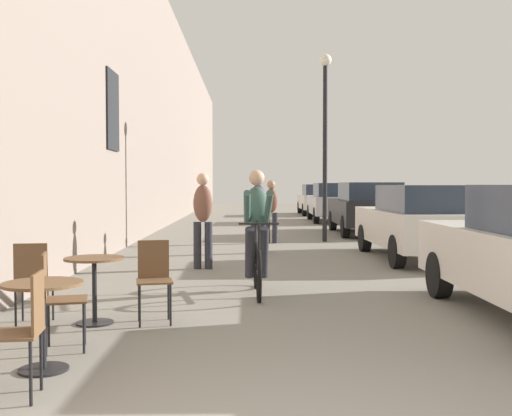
% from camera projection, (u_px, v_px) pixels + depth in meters
% --- Properties ---
extents(building_facade_left, '(0.54, 68.00, 8.27)m').
position_uv_depth(building_facade_left, '(133.00, 89.00, 16.76)').
color(building_facade_left, gray).
rests_on(building_facade_left, ground_plane).
extents(cafe_table_near, '(0.64, 0.64, 0.72)m').
position_uv_depth(cafe_table_near, '(43.00, 307.00, 4.92)').
color(cafe_table_near, black).
rests_on(cafe_table_near, ground_plane).
extents(cafe_chair_near_toward_street, '(0.46, 0.46, 0.89)m').
position_uv_depth(cafe_chair_near_toward_street, '(57.00, 294.00, 5.51)').
color(cafe_chair_near_toward_street, black).
rests_on(cafe_chair_near_toward_street, ground_plane).
extents(cafe_chair_near_toward_wall, '(0.42, 0.42, 0.89)m').
position_uv_depth(cafe_chair_near_toward_wall, '(23.00, 326.00, 4.28)').
color(cafe_chair_near_toward_wall, black).
rests_on(cafe_chair_near_toward_wall, ground_plane).
extents(cafe_table_mid, '(0.64, 0.64, 0.72)m').
position_uv_depth(cafe_table_mid, '(94.00, 276.00, 6.58)').
color(cafe_table_mid, black).
rests_on(cafe_table_mid, ground_plane).
extents(cafe_chair_mid_toward_street, '(0.43, 0.43, 0.89)m').
position_uv_depth(cafe_chair_mid_toward_street, '(33.00, 277.00, 6.50)').
color(cafe_chair_mid_toward_street, black).
rests_on(cafe_chair_mid_toward_street, ground_plane).
extents(cafe_chair_mid_toward_wall, '(0.45, 0.45, 0.89)m').
position_uv_depth(cafe_chair_mid_toward_wall, '(154.00, 275.00, 6.67)').
color(cafe_chair_mid_toward_wall, black).
rests_on(cafe_chair_mid_toward_wall, ground_plane).
extents(cyclist_on_bicycle, '(0.52, 1.76, 1.74)m').
position_uv_depth(cyclist_on_bicycle, '(257.00, 235.00, 8.47)').
color(cyclist_on_bicycle, black).
rests_on(cyclist_on_bicycle, ground_plane).
extents(pedestrian_near, '(0.36, 0.26, 1.71)m').
position_uv_depth(pedestrian_near, '(203.00, 215.00, 10.84)').
color(pedestrian_near, '#26262D').
rests_on(pedestrian_near, ground_plane).
extents(pedestrian_mid, '(0.35, 0.26, 1.72)m').
position_uv_depth(pedestrian_mid, '(258.00, 209.00, 13.31)').
color(pedestrian_mid, '#26262D').
rests_on(pedestrian_mid, ground_plane).
extents(pedestrian_far, '(0.37, 0.28, 1.61)m').
position_uv_depth(pedestrian_far, '(271.00, 208.00, 15.60)').
color(pedestrian_far, '#26262D').
rests_on(pedestrian_far, ground_plane).
extents(street_lamp, '(0.32, 0.32, 4.90)m').
position_uv_depth(street_lamp, '(325.00, 123.00, 15.93)').
color(street_lamp, black).
rests_on(street_lamp, ground_plane).
extents(parked_car_second, '(1.84, 4.22, 1.49)m').
position_uv_depth(parked_car_second, '(420.00, 221.00, 12.20)').
color(parked_car_second, beige).
rests_on(parked_car_second, ground_plane).
extents(parked_car_third, '(1.92, 4.42, 1.56)m').
position_uv_depth(parked_car_third, '(367.00, 207.00, 18.39)').
color(parked_car_third, black).
rests_on(parked_car_third, ground_plane).
extents(parked_car_fourth, '(1.91, 4.40, 1.55)m').
position_uv_depth(parked_car_fourth, '(334.00, 202.00, 24.54)').
color(parked_car_fourth, '#B7B7BC').
rests_on(parked_car_fourth, ground_plane).
extents(parked_car_fifth, '(1.80, 4.22, 1.50)m').
position_uv_depth(parked_car_fifth, '(318.00, 199.00, 30.16)').
color(parked_car_fifth, beige).
rests_on(parked_car_fifth, ground_plane).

